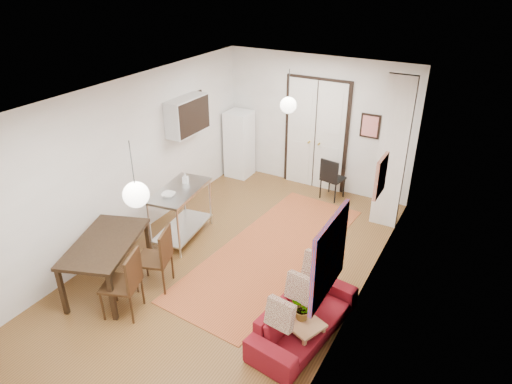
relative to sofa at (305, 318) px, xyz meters
The scene contains 27 objects.
floor 1.92m from the sofa, 152.43° to the left, with size 7.00×7.00×0.00m, color brown.
ceiling 3.25m from the sofa, 152.43° to the left, with size 4.20×7.00×0.02m, color silver.
wall_back 4.84m from the sofa, 111.03° to the left, with size 4.20×0.02×2.90m, color white.
wall_front 3.33m from the sofa, 122.72° to the right, with size 4.20×0.02×2.90m, color white.
wall_left 4.06m from the sofa, 166.92° to the left, with size 0.02×7.00×2.90m, color white.
wall_right 1.53m from the sofa, 64.66° to the left, with size 0.02×7.00×2.90m, color white.
double_doors 4.74m from the sofa, 111.23° to the left, with size 1.44×0.06×2.50m, color silver.
stub_partition 3.63m from the sofa, 87.22° to the left, with size 0.50×0.10×2.90m, color white.
wall_cabinet 4.62m from the sofa, 146.57° to the left, with size 0.35×1.00×0.70m, color silver.
painting_popart 1.48m from the sofa, 43.48° to the right, with size 0.05×1.00×1.00m, color red.
painting_abstract 2.31m from the sofa, 76.88° to the left, with size 0.05×0.50×0.60m, color beige.
poster_back 4.58m from the sofa, 97.00° to the left, with size 0.40×0.03×0.50m, color red.
print_left 5.02m from the sofa, 142.51° to the left, with size 0.03×0.44×0.54m, color #96603E.
pendant_back 3.88m from the sofa, 120.32° to the left, with size 0.30×0.30×0.80m.
pendant_front 2.83m from the sofa, 146.35° to the right, with size 0.30×0.30×0.80m.
kilim_rug 2.03m from the sofa, 129.87° to the left, with size 1.62×4.32×0.01m, color #A54E29.
sofa is the anchor object (origin of this frame).
coffee_table 0.14m from the sofa, 128.90° to the right, with size 0.89×0.69×0.35m.
potted_plant 0.27m from the sofa, 81.76° to the right, with size 0.30×0.26×0.34m, color #305A28.
kitchen_counter 3.19m from the sofa, 158.48° to the left, with size 0.82×1.37×0.99m.
bowl 3.16m from the sofa, 163.70° to the left, with size 0.23×0.23×0.06m, color beige.
soap_bottle 3.41m from the sofa, 154.77° to the left, with size 0.09×0.09×0.21m, color teal.
fridge 5.32m from the sofa, 130.44° to the left, with size 0.55×0.55×1.55m, color white.
dining_table 3.15m from the sofa, behind, with size 1.32×1.71×0.83m.
dining_chair_near 2.49m from the sofa, behind, with size 0.63×0.76×1.03m.
dining_chair_far 2.61m from the sofa, 162.59° to the right, with size 0.63×0.76×1.03m.
black_side_chair 4.22m from the sofa, 105.04° to the left, with size 0.49×0.50×0.92m.
Camera 1 is at (3.40, -5.33, 4.64)m, focal length 32.00 mm.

